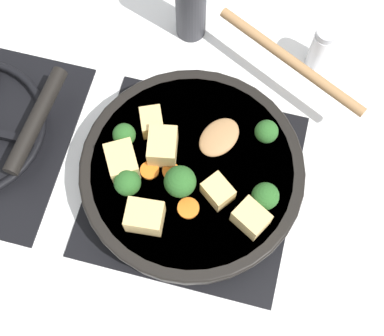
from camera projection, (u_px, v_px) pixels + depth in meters
ground_plane at (192, 185)px, 0.82m from camera, size 2.40×2.40×0.00m
front_burner_grate at (192, 182)px, 0.81m from camera, size 0.31×0.31×0.03m
skillet_pan at (190, 172)px, 0.77m from camera, size 0.32×0.42×0.05m
wooden_spoon at (263, 90)px, 0.79m from camera, size 0.26×0.24×0.02m
tofu_cube_center_large at (152, 122)px, 0.76m from camera, size 0.05×0.04×0.03m
tofu_cube_near_handle at (122, 162)px, 0.74m from camera, size 0.06×0.06×0.04m
tofu_cube_east_chunk at (145, 217)px, 0.71m from camera, size 0.04×0.05×0.04m
tofu_cube_west_chunk at (163, 146)px, 0.74m from camera, size 0.06×0.05×0.04m
tofu_cube_back_piece at (251, 218)px, 0.71m from camera, size 0.05×0.06×0.03m
tofu_cube_front_piece at (218, 191)px, 0.72m from camera, size 0.05×0.05×0.03m
broccoli_floret_near_spoon at (265, 196)px, 0.71m from camera, size 0.04×0.04×0.04m
broccoli_floret_center_top at (180, 182)px, 0.72m from camera, size 0.04×0.04×0.05m
broccoli_floret_east_rim at (124, 135)px, 0.75m from camera, size 0.03×0.03×0.04m
broccoli_floret_west_rim at (127, 183)px, 0.72m from camera, size 0.04×0.04×0.04m
broccoli_floret_north_edge at (266, 132)px, 0.75m from camera, size 0.03×0.03×0.04m
carrot_slice_orange_thin at (188, 208)px, 0.73m from camera, size 0.03×0.03×0.01m
carrot_slice_near_center at (150, 170)px, 0.75m from camera, size 0.03×0.03×0.01m
carrot_slice_edge_slice at (171, 171)px, 0.75m from camera, size 0.02×0.02×0.01m
salt_shaker at (321, 47)px, 0.86m from camera, size 0.04×0.04×0.09m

